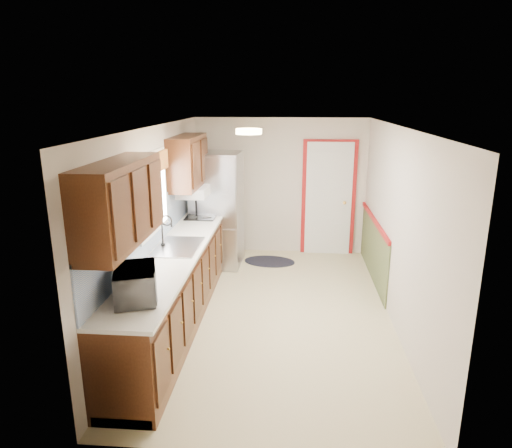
# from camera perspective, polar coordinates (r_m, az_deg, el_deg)

# --- Properties ---
(room_shell) EXTENTS (3.20, 5.20, 2.52)m
(room_shell) POSITION_cam_1_polar(r_m,az_deg,el_deg) (5.70, 2.34, -0.10)
(room_shell) COLOR #CABE8F
(room_shell) RESTS_ON ground
(kitchen_run) EXTENTS (0.63, 4.00, 2.20)m
(kitchen_run) POSITION_cam_1_polar(r_m,az_deg,el_deg) (5.72, -10.32, -4.38)
(kitchen_run) COLOR #3B1C0D
(kitchen_run) RESTS_ON ground
(back_wall_trim) EXTENTS (1.12, 2.30, 2.08)m
(back_wall_trim) POSITION_cam_1_polar(r_m,az_deg,el_deg) (7.95, 10.17, 1.90)
(back_wall_trim) COLOR maroon
(back_wall_trim) RESTS_ON ground
(ceiling_fixture) EXTENTS (0.30, 0.30, 0.06)m
(ceiling_fixture) POSITION_cam_1_polar(r_m,az_deg,el_deg) (5.32, -0.91, 11.50)
(ceiling_fixture) COLOR #FFD88C
(ceiling_fixture) RESTS_ON room_shell
(microwave) EXTENTS (0.46, 0.61, 0.37)m
(microwave) POSITION_cam_1_polar(r_m,az_deg,el_deg) (4.34, -14.83, -6.84)
(microwave) COLOR white
(microwave) RESTS_ON kitchen_run
(refrigerator) EXTENTS (0.82, 0.80, 1.89)m
(refrigerator) POSITION_cam_1_polar(r_m,az_deg,el_deg) (7.55, -4.88, 1.80)
(refrigerator) COLOR #B7B7BC
(refrigerator) RESTS_ON ground
(rug) EXTENTS (0.93, 0.66, 0.01)m
(rug) POSITION_cam_1_polar(r_m,az_deg,el_deg) (7.88, 1.70, -4.69)
(rug) COLOR black
(rug) RESTS_ON ground
(cooktop) EXTENTS (0.46, 0.55, 0.02)m
(cooktop) POSITION_cam_1_polar(r_m,az_deg,el_deg) (7.16, -6.79, 1.02)
(cooktop) COLOR black
(cooktop) RESTS_ON kitchen_run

